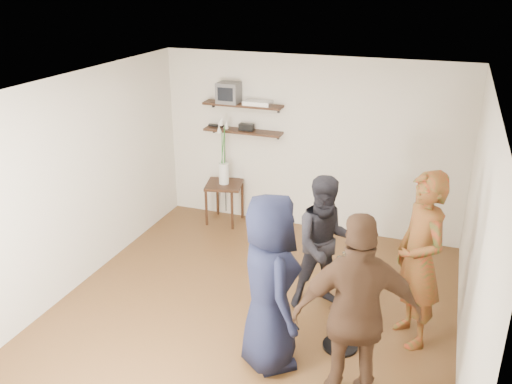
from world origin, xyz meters
TOP-DOWN VIEW (x-y plane):
  - room at (0.00, 0.00)m, footprint 4.58×5.08m
  - shelf_upper at (-1.00, 2.38)m, footprint 1.20×0.25m
  - shelf_lower at (-1.00, 2.38)m, footprint 1.20×0.25m
  - crt_monitor at (-1.21, 2.38)m, footprint 0.32×0.30m
  - dvd_deck at (-0.76, 2.38)m, footprint 0.40×0.24m
  - radio at (-0.94, 2.38)m, footprint 0.22×0.10m
  - power_strip at (-1.43, 2.42)m, footprint 0.30×0.05m
  - side_table at (-1.25, 2.20)m, footprint 0.64×0.64m
  - vase_lilies at (-1.25, 2.20)m, footprint 0.20×0.21m
  - drinks_table at (1.09, -0.25)m, footprint 0.48×0.48m
  - wine_glass_fl at (1.04, -0.27)m, footprint 0.07×0.07m
  - wine_glass_fr at (1.16, -0.27)m, footprint 0.07×0.07m
  - wine_glass_bl at (1.07, -0.19)m, footprint 0.07×0.07m
  - wine_glass_br at (1.11, -0.22)m, footprint 0.07×0.07m
  - person_plaid at (1.77, 0.15)m, footprint 0.75×0.83m
  - person_dark at (0.74, 0.45)m, footprint 0.97×0.90m
  - person_navy at (0.46, -0.70)m, footprint 0.98×1.05m
  - person_brown at (1.34, -0.99)m, footprint 1.19×0.78m

SIDE VIEW (x-z plane):
  - side_table at x=-1.25m, z-range 0.22..0.86m
  - drinks_table at x=1.09m, z-range 0.12..1.00m
  - person_dark at x=0.74m, z-range 0.00..1.61m
  - person_navy at x=0.46m, z-range 0.00..1.81m
  - person_brown at x=1.34m, z-range 0.00..1.88m
  - person_plaid at x=1.77m, z-range 0.00..1.90m
  - vase_lilies at x=-1.25m, z-range 0.45..1.51m
  - wine_glass_fl at x=1.04m, z-range 0.91..1.11m
  - wine_glass_fr at x=1.16m, z-range 0.91..1.11m
  - wine_glass_bl at x=1.07m, z-range 0.91..1.12m
  - wine_glass_br at x=1.11m, z-range 0.92..1.13m
  - room at x=0.00m, z-range -0.04..2.64m
  - shelf_lower at x=-1.00m, z-range 1.43..1.47m
  - power_strip at x=-1.43m, z-range 1.47..1.50m
  - radio at x=-0.94m, z-range 1.47..1.57m
  - shelf_upper at x=-1.00m, z-range 1.83..1.87m
  - dvd_deck at x=-0.76m, z-range 1.87..1.93m
  - crt_monitor at x=-1.21m, z-range 1.87..2.17m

